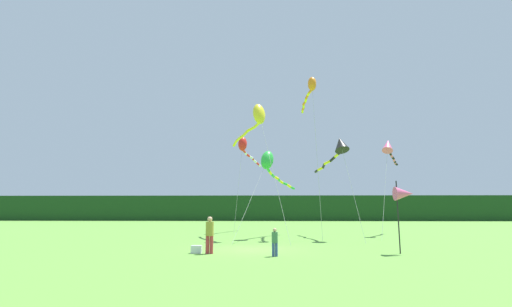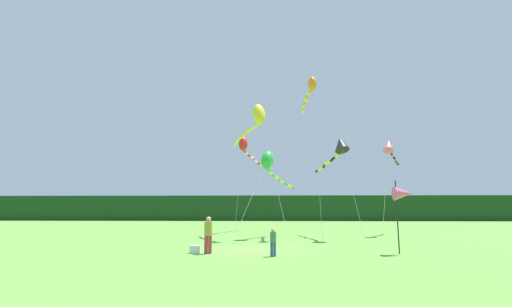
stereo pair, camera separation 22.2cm
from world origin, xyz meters
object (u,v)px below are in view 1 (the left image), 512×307
(kite_black, at_px, (338,147))
(person_adult, at_px, (210,233))
(kite_yellow, at_px, (257,118))
(kite_red, at_px, (244,147))
(kite_green, at_px, (269,163))
(banner_flag_pole, at_px, (404,194))
(kite_orange, at_px, (311,88))
(cooler_box, at_px, (196,249))
(kite_rainbow, at_px, (389,147))
(person_child, at_px, (275,240))

(kite_black, bearing_deg, person_adult, -134.57)
(person_adult, relative_size, kite_yellow, 0.18)
(kite_red, relative_size, kite_black, 1.07)
(kite_red, height_order, kite_black, kite_red)
(kite_green, bearing_deg, banner_flag_pole, -52.73)
(kite_orange, bearing_deg, cooler_box, -127.20)
(kite_green, height_order, kite_rainbow, kite_rainbow)
(kite_yellow, bearing_deg, person_adult, -104.39)
(person_child, relative_size, kite_black, 0.15)
(kite_red, height_order, kite_yellow, kite_yellow)
(person_adult, relative_size, kite_red, 0.20)
(cooler_box, relative_size, kite_green, 0.06)
(person_adult, bearing_deg, kite_yellow, 75.61)
(kite_yellow, height_order, kite_rainbow, kite_yellow)
(person_child, distance_m, cooler_box, 4.00)
(banner_flag_pole, bearing_deg, person_child, -169.78)
(cooler_box, height_order, kite_yellow, kite_yellow)
(kite_red, distance_m, kite_black, 10.33)
(person_child, height_order, kite_black, kite_black)
(banner_flag_pole, bearing_deg, kite_yellow, 133.98)
(cooler_box, xyz_separation_m, kite_rainbow, (13.77, 12.10, 7.08))
(banner_flag_pole, relative_size, kite_red, 0.40)
(cooler_box, distance_m, kite_yellow, 12.09)
(kite_rainbow, bearing_deg, kite_green, -162.29)
(banner_flag_pole, relative_size, kite_green, 0.40)
(person_adult, relative_size, cooler_box, 3.43)
(kite_yellow, relative_size, kite_black, 1.20)
(kite_red, xyz_separation_m, kite_rainbow, (12.42, -3.06, -0.65))
(person_child, bearing_deg, kite_yellow, 96.93)
(person_adult, height_order, person_child, person_adult)
(kite_red, bearing_deg, kite_green, -70.11)
(kite_yellow, distance_m, kite_rainbow, 11.90)
(person_adult, height_order, cooler_box, person_adult)
(kite_black, distance_m, kite_rainbow, 6.48)
(kite_yellow, relative_size, kite_rainbow, 1.22)
(person_adult, xyz_separation_m, kite_orange, (6.31, 9.32, 10.56))
(kite_red, bearing_deg, cooler_box, -95.12)
(kite_red, bearing_deg, person_adult, -92.62)
(person_adult, relative_size, banner_flag_pole, 0.50)
(cooler_box, xyz_separation_m, banner_flag_pole, (10.28, 0.13, 2.69))
(kite_orange, relative_size, kite_green, 1.39)
(cooler_box, relative_size, kite_rainbow, 0.06)
(person_adult, xyz_separation_m, banner_flag_pole, (9.62, 0.28, 1.88))
(kite_green, bearing_deg, cooler_box, -112.31)
(person_adult, xyz_separation_m, kite_red, (0.70, 15.31, 6.92))
(kite_red, relative_size, kite_yellow, 0.89)
(cooler_box, height_order, kite_orange, kite_orange)
(kite_black, bearing_deg, cooler_box, -137.31)
(kite_orange, distance_m, kite_black, 5.37)
(banner_flag_pole, height_order, kite_rainbow, kite_rainbow)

